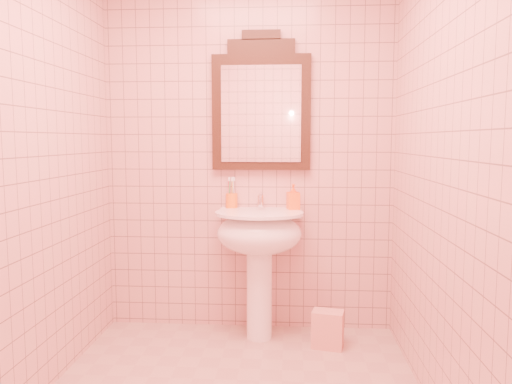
# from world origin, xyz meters

# --- Properties ---
(back_wall) EXTENTS (2.00, 0.02, 2.50)m
(back_wall) POSITION_xyz_m (0.00, 1.10, 1.25)
(back_wall) COLOR #D09A91
(back_wall) RESTS_ON floor
(pedestal_sink) EXTENTS (0.58, 0.58, 0.86)m
(pedestal_sink) POSITION_xyz_m (0.09, 0.87, 0.66)
(pedestal_sink) COLOR white
(pedestal_sink) RESTS_ON floor
(faucet) EXTENTS (0.04, 0.16, 0.11)m
(faucet) POSITION_xyz_m (0.09, 1.01, 0.92)
(faucet) COLOR white
(faucet) RESTS_ON pedestal_sink
(mirror) EXTENTS (0.67, 0.06, 0.94)m
(mirror) POSITION_xyz_m (0.09, 1.07, 1.56)
(mirror) COLOR black
(mirror) RESTS_ON back_wall
(toothbrush_cup) EXTENTS (0.08, 0.08, 0.19)m
(toothbrush_cup) POSITION_xyz_m (-0.12, 1.05, 0.92)
(toothbrush_cup) COLOR orange
(toothbrush_cup) RESTS_ON pedestal_sink
(soap_dispenser) EXTENTS (0.10, 0.10, 0.17)m
(soap_dispenser) POSITION_xyz_m (0.31, 1.00, 0.95)
(soap_dispenser) COLOR orange
(soap_dispenser) RESTS_ON pedestal_sink
(towel) EXTENTS (0.22, 0.17, 0.24)m
(towel) POSITION_xyz_m (0.54, 0.75, 0.12)
(towel) COLOR pink
(towel) RESTS_ON floor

